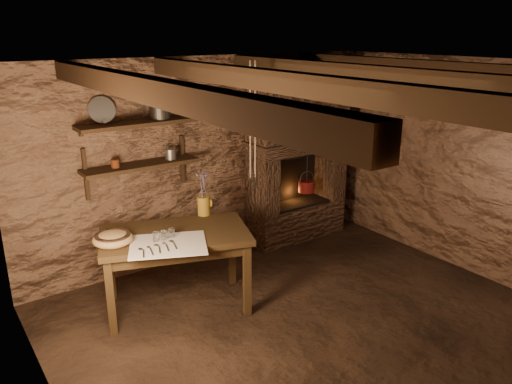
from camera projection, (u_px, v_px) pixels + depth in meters
floor at (312, 326)px, 4.73m from camera, size 4.50×4.50×0.00m
back_wall at (204, 160)px, 5.91m from camera, size 4.50×0.04×2.40m
left_wall at (47, 276)px, 3.13m from camera, size 0.04×4.00×2.40m
right_wall at (467, 168)px, 5.59m from camera, size 0.04×4.00×2.40m
ceiling at (322, 66)px, 3.98m from camera, size 4.50×4.00×0.04m
beam_far_left at (147, 89)px, 3.19m from camera, size 0.14×3.95×0.16m
beam_mid_left at (272, 81)px, 3.74m from camera, size 0.14×3.95×0.16m
beam_mid_right at (365, 74)px, 4.29m from camera, size 0.14×3.95×0.16m
beam_far_right at (437, 69)px, 4.83m from camera, size 0.14×3.95×0.16m
shelf_lower at (141, 165)px, 5.29m from camera, size 1.25×0.30×0.04m
shelf_upper at (138, 123)px, 5.15m from camera, size 1.25×0.30×0.04m
hearth at (298, 148)px, 6.41m from camera, size 1.43×0.51×2.30m
work_table at (177, 267)px, 4.94m from camera, size 1.60×1.23×0.81m
linen_cloth at (168, 245)px, 4.53m from camera, size 0.85×0.79×0.01m
pewter_cutlery_row at (169, 245)px, 4.51m from camera, size 0.61×0.44×0.01m
drinking_glasses at (164, 235)px, 4.63m from camera, size 0.22×0.07×0.09m
stoneware_jug at (204, 197)px, 5.22m from camera, size 0.17×0.17×0.46m
wooden_bowl at (113, 239)px, 4.56m from camera, size 0.46×0.46×0.13m
iron_stockpot at (160, 111)px, 5.26m from camera, size 0.28×0.28×0.17m
tin_pan at (101, 110)px, 5.00m from camera, size 0.28×0.14×0.27m
small_kettle at (171, 154)px, 5.46m from camera, size 0.19×0.15×0.17m
rusty_tin at (115, 164)px, 5.12m from camera, size 0.10×0.10×0.09m
red_pot at (307, 185)px, 6.60m from camera, size 0.27×0.27×0.54m
hanging_ropes at (253, 121)px, 5.02m from camera, size 0.08×0.08×1.20m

